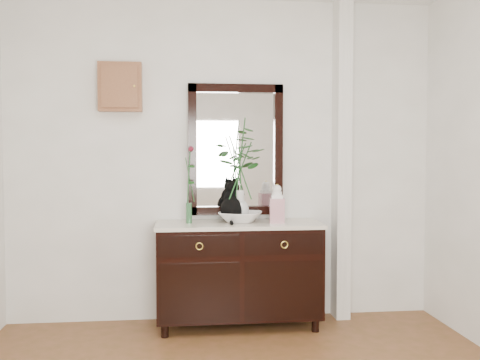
{
  "coord_description": "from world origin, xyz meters",
  "views": [
    {
      "loc": [
        -0.35,
        -2.53,
        1.41
      ],
      "look_at": [
        0.1,
        1.63,
        1.2
      ],
      "focal_mm": 40.0,
      "sensor_mm": 36.0,
      "label": 1
    }
  ],
  "objects": [
    {
      "name": "pilaster",
      "position": [
        1.0,
        1.9,
        1.35
      ],
      "size": [
        0.12,
        0.2,
        2.7
      ],
      "primitive_type": "cube",
      "color": "white",
      "rests_on": "ground"
    },
    {
      "name": "lotus_bowl",
      "position": [
        0.12,
        1.76,
        0.89
      ],
      "size": [
        0.44,
        0.44,
        0.09
      ],
      "primitive_type": "imported",
      "rotation": [
        0.0,
        0.0,
        -0.33
      ],
      "color": "white",
      "rests_on": "sideboard"
    },
    {
      "name": "key_cabinet",
      "position": [
        -0.85,
        1.94,
        1.95
      ],
      "size": [
        0.35,
        0.1,
        0.4
      ],
      "primitive_type": "cube",
      "color": "brown",
      "rests_on": "wall_back"
    },
    {
      "name": "wall_back",
      "position": [
        0.0,
        1.98,
        1.35
      ],
      "size": [
        3.6,
        0.04,
        2.7
      ],
      "primitive_type": "cube",
      "color": "white",
      "rests_on": "ground"
    },
    {
      "name": "ginger_jar",
      "position": [
        0.41,
        1.7,
        1.01
      ],
      "size": [
        0.13,
        0.13,
        0.32
      ],
      "primitive_type": null,
      "rotation": [
        0.0,
        0.0,
        -0.11
      ],
      "color": "white",
      "rests_on": "sideboard"
    },
    {
      "name": "sideboard",
      "position": [
        0.1,
        1.73,
        0.47
      ],
      "size": [
        1.33,
        0.52,
        0.82
      ],
      "color": "black",
      "rests_on": "ground"
    },
    {
      "name": "wall_mirror",
      "position": [
        0.1,
        1.97,
        1.44
      ],
      "size": [
        0.8,
        0.06,
        1.1
      ],
      "color": "black",
      "rests_on": "wall_back"
    },
    {
      "name": "vase_branches",
      "position": [
        0.12,
        1.76,
        1.29
      ],
      "size": [
        0.43,
        0.43,
        0.84
      ],
      "primitive_type": null,
      "rotation": [
        0.0,
        0.0,
        0.07
      ],
      "color": "silver",
      "rests_on": "lotus_bowl"
    },
    {
      "name": "cat",
      "position": [
        0.06,
        1.8,
        1.02
      ],
      "size": [
        0.26,
        0.31,
        0.34
      ],
      "primitive_type": null,
      "rotation": [
        0.0,
        0.0,
        -0.06
      ],
      "color": "black",
      "rests_on": "sideboard"
    },
    {
      "name": "bud_vase_rose",
      "position": [
        -0.3,
        1.75,
        1.16
      ],
      "size": [
        0.09,
        0.09,
        0.63
      ],
      "primitive_type": null,
      "rotation": [
        0.0,
        0.0,
        0.18
      ],
      "color": "#31653B",
      "rests_on": "sideboard"
    }
  ]
}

